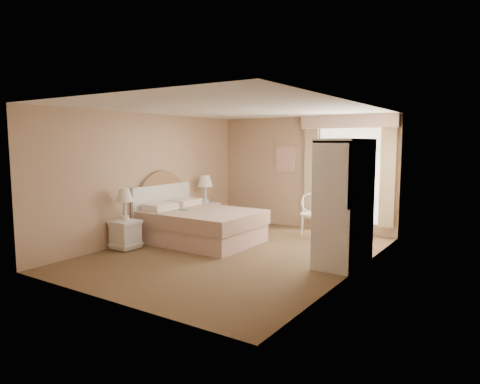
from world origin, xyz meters
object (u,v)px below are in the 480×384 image
Objects in this scene: bed at (198,224)px; nightstand_far at (205,208)px; round_table at (329,213)px; armoire at (345,213)px; cafe_chair at (310,211)px; nightstand_near at (125,227)px.

bed reaches higher than nightstand_far.
round_table is 2.04m from armoire.
bed reaches higher than cafe_chair.
nightstand_near is at bearing -161.04° from armoire.
armoire is at bearing -61.57° from round_table.
armoire is (2.93, 0.06, 0.47)m from bed.
armoire is (1.35, -1.73, 0.32)m from cafe_chair.
bed is 1.07× the size of armoire.
armoire is at bearing -74.41° from cafe_chair.
bed is 2.97m from armoire.
nightstand_far is 0.59× the size of armoire.
nightstand_near is 3.77m from cafe_chair.
nightstand_far is at bearing 121.68° from bed.
nightstand_near is 0.92× the size of nightstand_far.
armoire is at bearing -16.84° from nightstand_far.
nightstand_far is 1.64× the size of round_table.
bed is at bearing 58.92° from nightstand_near.
round_table is at bearing 118.43° from armoire.
nightstand_far is (0.00, 2.36, 0.03)m from nightstand_near.
bed is at bearing -58.32° from nightstand_far.
bed is at bearing -178.81° from armoire.
nightstand_far reaches higher than nightstand_near.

